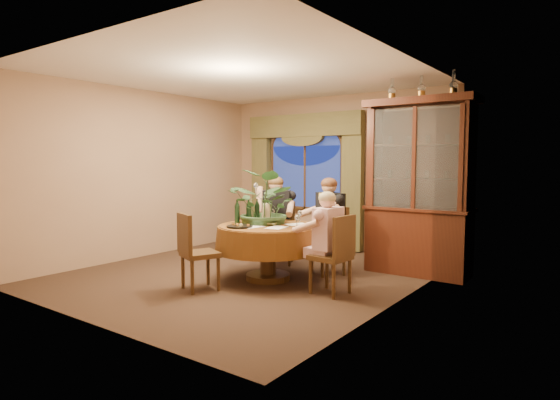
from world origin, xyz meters
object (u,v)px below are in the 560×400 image
Objects in this scene: dining_table at (268,252)px; wine_bottle_1 at (251,211)px; china_cabinet at (419,187)px; stoneware_vase at (266,214)px; oil_lamp_left at (392,89)px; oil_lamp_right at (454,83)px; wine_bottle_2 at (249,211)px; wine_bottle_3 at (257,210)px; person_pink at (328,242)px; oil_lamp_center at (422,86)px; person_scarf at (330,225)px; wine_bottle_0 at (237,212)px; chair_back at (280,233)px; centerpiece_plant at (267,178)px; chair_right at (330,255)px; person_back at (276,221)px; chair_back_right at (328,241)px; olive_bowl at (271,224)px; chair_front_left at (200,252)px.

wine_bottle_1 is at bearing 164.81° from dining_table.
china_cabinet is 2.19m from stoneware_vase.
oil_lamp_left is 0.87m from oil_lamp_right.
wine_bottle_2 is 1.00× the size of wine_bottle_3.
person_pink is at bearing -9.02° from wine_bottle_3.
oil_lamp_right is (0.43, 0.00, 0.00)m from oil_lamp_center.
person_scarf is 1.35m from wine_bottle_0.
chair_back is at bearing -163.00° from china_cabinet.
chair_back is 2.91× the size of wine_bottle_0.
oil_lamp_left is 2.56m from person_pink.
oil_lamp_left is 2.24m from centerpiece_plant.
wine_bottle_1 is (-0.27, -0.03, -0.46)m from centerpiece_plant.
wine_bottle_2 is at bearing -95.81° from wine_bottle_3.
chair_right is at bearing 0.65° from wine_bottle_0.
oil_lamp_center is 2.75m from chair_right.
dining_table is 1.04× the size of person_back.
person_scarf is (0.92, 0.07, -0.00)m from person_back.
dining_table is 1.04× the size of person_scarf.
centerpiece_plant is at bearing -140.13° from oil_lamp_center.
person_scarf is at bearing -45.68° from chair_back_right.
oil_lamp_right is 3.31m from chair_back.
centerpiece_plant is at bearing 32.09° from wine_bottle_2.
oil_lamp_right reaches higher than wine_bottle_1.
olive_bowl is at bearing -15.51° from wine_bottle_1.
person_pink is at bearing -1.54° from wine_bottle_2.
chair_front_left is 1.39m from centerpiece_plant.
chair_back is 2.91× the size of wine_bottle_2.
oil_lamp_center is at bearing 0.00° from oil_lamp_left.
chair_right is 6.47× the size of olive_bowl.
olive_bowl is at bearing 90.96° from chair_right.
person_scarf is 4.19× the size of wine_bottle_1.
olive_bowl is at bearing 94.54° from person_scarf.
oil_lamp_center is at bearing 170.27° from chair_back.
wine_bottle_2 is (-0.83, -0.76, 0.44)m from chair_back_right.
person_pink is 4.57× the size of stoneware_vase.
chair_back_right is 3.51× the size of stoneware_vase.
wine_bottle_1 is (-0.88, -0.66, 0.44)m from chair_back_right.
oil_lamp_center is 2.88m from person_back.
person_back is at bearing 33.39° from person_scarf.
wine_bottle_3 is (-0.80, -0.68, 0.22)m from person_scarf.
china_cabinet is 9.09× the size of stoneware_vase.
wine_bottle_0 reaches higher than dining_table.
oil_lamp_center is 1.24× the size of stoneware_vase.
chair_front_left is at bearing -121.66° from oil_lamp_left.
wine_bottle_0 reaches higher than olive_bowl.
china_cabinet is 1.99× the size of person_pink.
stoneware_vase is at bearing -139.80° from oil_lamp_center.
person_scarf is at bearing -133.06° from oil_lamp_left.
centerpiece_plant is (-1.65, -1.38, 0.14)m from china_cabinet.
wine_bottle_2 reaches higher than olive_bowl.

